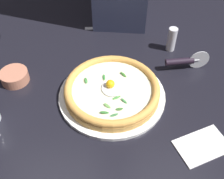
# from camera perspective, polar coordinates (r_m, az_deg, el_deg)

# --- Properties ---
(ground_plane) EXTENTS (2.40, 2.40, 0.03)m
(ground_plane) POSITION_cam_1_polar(r_m,az_deg,el_deg) (0.90, 1.20, -0.99)
(ground_plane) COLOR black
(ground_plane) RESTS_ON ground
(pizza_plate) EXTENTS (0.33, 0.33, 0.01)m
(pizza_plate) POSITION_cam_1_polar(r_m,az_deg,el_deg) (0.87, -0.00, -1.17)
(pizza_plate) COLOR white
(pizza_plate) RESTS_ON ground
(pizza) EXTENTS (0.29, 0.29, 0.05)m
(pizza) POSITION_cam_1_polar(r_m,az_deg,el_deg) (0.85, -0.00, -0.03)
(pizza) COLOR gold
(pizza) RESTS_ON pizza_plate
(side_bowl) EXTENTS (0.09, 0.09, 0.04)m
(side_bowl) POSITION_cam_1_polar(r_m,az_deg,el_deg) (0.96, -19.32, 2.52)
(side_bowl) COLOR #B87258
(side_bowl) RESTS_ON ground
(pizza_cutter) EXTENTS (0.03, 0.15, 0.07)m
(pizza_cutter) POSITION_cam_1_polar(r_m,az_deg,el_deg) (0.97, 14.63, 5.66)
(pizza_cutter) COLOR silver
(pizza_cutter) RESTS_ON ground
(table_knife) EXTENTS (0.03, 0.23, 0.01)m
(table_knife) POSITION_cam_1_polar(r_m,az_deg,el_deg) (1.15, 2.07, 12.72)
(table_knife) COLOR silver
(table_knife) RESTS_ON ground
(folded_napkin) EXTENTS (0.14, 0.16, 0.01)m
(folded_napkin) POSITION_cam_1_polar(r_m,az_deg,el_deg) (0.80, 18.04, -10.81)
(folded_napkin) COLOR white
(folded_napkin) RESTS_ON ground
(pepper_shaker) EXTENTS (0.03, 0.03, 0.09)m
(pepper_shaker) POSITION_cam_1_polar(r_m,az_deg,el_deg) (1.04, 12.13, 10.02)
(pepper_shaker) COLOR silver
(pepper_shaker) RESTS_ON ground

